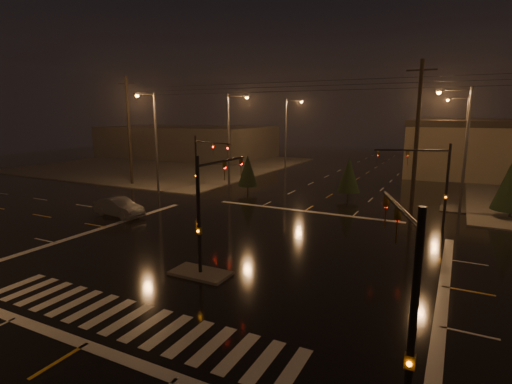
# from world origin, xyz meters

# --- Properties ---
(ground) EXTENTS (140.00, 140.00, 0.00)m
(ground) POSITION_xyz_m (0.00, 0.00, 0.00)
(ground) COLOR black
(ground) RESTS_ON ground
(sidewalk_nw) EXTENTS (36.00, 36.00, 0.12)m
(sidewalk_nw) POSITION_xyz_m (-30.00, 30.00, 0.06)
(sidewalk_nw) COLOR #4A4742
(sidewalk_nw) RESTS_ON ground
(median_island) EXTENTS (3.00, 1.60, 0.15)m
(median_island) POSITION_xyz_m (0.00, -4.00, 0.07)
(median_island) COLOR #4A4742
(median_island) RESTS_ON ground
(crosswalk) EXTENTS (15.00, 2.60, 0.01)m
(crosswalk) POSITION_xyz_m (0.00, -9.00, 0.01)
(crosswalk) COLOR beige
(crosswalk) RESTS_ON ground
(stop_bar_near) EXTENTS (16.00, 0.50, 0.01)m
(stop_bar_near) POSITION_xyz_m (0.00, -11.00, 0.01)
(stop_bar_near) COLOR beige
(stop_bar_near) RESTS_ON ground
(stop_bar_far) EXTENTS (16.00, 0.50, 0.01)m
(stop_bar_far) POSITION_xyz_m (0.00, 11.00, 0.01)
(stop_bar_far) COLOR beige
(stop_bar_far) RESTS_ON ground
(commercial_block) EXTENTS (30.00, 18.00, 5.60)m
(commercial_block) POSITION_xyz_m (-35.00, 42.00, 2.80)
(commercial_block) COLOR #45413D
(commercial_block) RESTS_ON ground
(signal_mast_median) EXTENTS (0.25, 4.59, 6.00)m
(signal_mast_median) POSITION_xyz_m (0.00, -3.07, 3.75)
(signal_mast_median) COLOR black
(signal_mast_median) RESTS_ON ground
(signal_mast_ne) EXTENTS (4.84, 1.86, 6.00)m
(signal_mast_ne) POSITION_xyz_m (9.50, 10.14, 3.79)
(signal_mast_ne) COLOR black
(signal_mast_ne) RESTS_ON ground
(signal_mast_nw) EXTENTS (4.84, 1.86, 6.00)m
(signal_mast_nw) POSITION_xyz_m (-9.50, 10.14, 3.79)
(signal_mast_nw) COLOR black
(signal_mast_nw) RESTS_ON ground
(signal_mast_se) EXTENTS (1.55, 3.87, 6.00)m
(signal_mast_se) POSITION_xyz_m (10.23, -9.75, 3.71)
(signal_mast_se) COLOR black
(signal_mast_se) RESTS_ON ground
(streetlight_1) EXTENTS (2.77, 0.32, 10.00)m
(streetlight_1) POSITION_xyz_m (-11.18, 18.00, 5.80)
(streetlight_1) COLOR #38383A
(streetlight_1) RESTS_ON ground
(streetlight_2) EXTENTS (2.77, 0.32, 10.00)m
(streetlight_2) POSITION_xyz_m (-11.18, 34.00, 5.80)
(streetlight_2) COLOR #38383A
(streetlight_2) RESTS_ON ground
(streetlight_3) EXTENTS (2.77, 0.32, 10.00)m
(streetlight_3) POSITION_xyz_m (11.18, 16.00, 5.80)
(streetlight_3) COLOR #38383A
(streetlight_3) RESTS_ON ground
(streetlight_4) EXTENTS (2.77, 0.32, 10.00)m
(streetlight_4) POSITION_xyz_m (11.18, 36.00, 5.80)
(streetlight_4) COLOR #38383A
(streetlight_4) RESTS_ON ground
(streetlight_5) EXTENTS (0.32, 2.77, 10.00)m
(streetlight_5) POSITION_xyz_m (-16.00, 11.18, 5.80)
(streetlight_5) COLOR #38383A
(streetlight_5) RESTS_ON ground
(utility_pole_0) EXTENTS (2.20, 0.32, 12.00)m
(utility_pole_0) POSITION_xyz_m (-22.00, 14.00, 6.13)
(utility_pole_0) COLOR black
(utility_pole_0) RESTS_ON ground
(utility_pole_1) EXTENTS (2.20, 0.32, 12.00)m
(utility_pole_1) POSITION_xyz_m (8.00, 14.00, 6.13)
(utility_pole_1) COLOR black
(utility_pole_1) RESTS_ON ground
(conifer_3) EXTENTS (2.04, 2.04, 3.88)m
(conifer_3) POSITION_xyz_m (-7.99, 15.90, 2.29)
(conifer_3) COLOR black
(conifer_3) RESTS_ON ground
(conifer_4) EXTENTS (2.12, 2.12, 4.02)m
(conifer_4) POSITION_xyz_m (2.00, 17.33, 2.36)
(conifer_4) COLOR black
(conifer_4) RESTS_ON ground
(car_crossing) EXTENTS (4.61, 2.04, 1.47)m
(car_crossing) POSITION_xyz_m (-12.41, 2.72, 0.74)
(car_crossing) COLOR slate
(car_crossing) RESTS_ON ground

